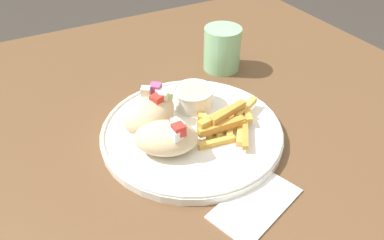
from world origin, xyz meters
The scene contains 8 objects.
table centered at (0.00, 0.00, 0.64)m, with size 1.12×1.12×0.72m.
napkin centered at (0.01, -0.17, 0.72)m, with size 0.15×0.11×0.00m.
plate centered at (0.00, 0.01, 0.73)m, with size 0.31×0.31×0.02m.
pita_sandwich_near centered at (-0.06, -0.02, 0.76)m, with size 0.12×0.11×0.06m.
pita_sandwich_far centered at (-0.06, 0.05, 0.77)m, with size 0.13×0.12×0.07m.
fries_pile centered at (0.05, -0.01, 0.75)m, with size 0.15×0.14×0.04m.
sauce_ramekin centered at (0.04, 0.07, 0.76)m, with size 0.08×0.08×0.04m.
water_glass centered at (0.17, 0.19, 0.77)m, with size 0.08×0.08×0.09m.
Camera 1 is at (-0.24, -0.43, 1.14)m, focal length 35.00 mm.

